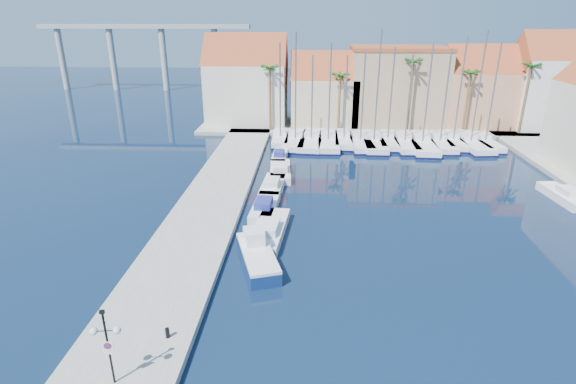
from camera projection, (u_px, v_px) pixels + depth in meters
name	position (u px, v px, depth m)	size (l,w,h in m)	color
ground	(307.00, 302.00, 27.46)	(260.00, 260.00, 0.00)	black
quay_west	(209.00, 207.00, 40.35)	(6.00, 77.00, 0.50)	gray
shore_north	(374.00, 124.00, 71.46)	(54.00, 16.00, 0.50)	gray
lamp_post	(106.00, 336.00, 19.80)	(1.35, 0.49, 4.01)	black
bollard	(167.00, 333.00, 23.56)	(0.22, 0.22, 0.56)	black
fishing_boat	(257.00, 255.00, 31.37)	(3.79, 6.48, 2.15)	navy
motorboat_west_0	(269.00, 230.00, 35.44)	(2.95, 7.46, 1.40)	white
motorboat_west_1	(265.00, 207.00, 39.76)	(2.34, 6.27, 1.40)	white
motorboat_west_2	(273.00, 186.00, 44.62)	(2.33, 6.34, 1.40)	white
motorboat_west_3	(280.00, 171.00, 48.92)	(2.64, 6.88, 1.40)	white
motorboat_west_4	(280.00, 157.00, 53.80)	(1.73, 5.23, 1.40)	white
motorboat_east_1	(564.00, 195.00, 42.29)	(2.48, 6.20, 1.40)	white
sailboat_0	(281.00, 138.00, 61.65)	(2.41, 8.24, 13.15)	white
sailboat_1	(296.00, 140.00, 60.67)	(3.09, 10.21, 14.46)	white
sailboat_2	(312.00, 140.00, 60.74)	(3.85, 11.29, 11.68)	white
sailboat_3	(328.00, 141.00, 60.28)	(2.77, 10.41, 13.17)	white
sailboat_4	(344.00, 139.00, 61.12)	(2.78, 9.06, 11.65)	white
sailboat_5	(359.00, 141.00, 60.32)	(3.34, 10.39, 12.39)	white
sailboat_6	(373.00, 141.00, 60.02)	(2.88, 10.70, 14.77)	white
sailboat_7	(387.00, 140.00, 60.68)	(2.76, 9.19, 12.67)	white
sailboat_8	(404.00, 142.00, 59.78)	(2.86, 10.11, 11.82)	white
sailboat_9	(421.00, 143.00, 59.44)	(3.71, 11.72, 13.13)	white
sailboat_10	(439.00, 142.00, 59.77)	(2.70, 9.78, 12.59)	white
sailboat_11	(452.00, 140.00, 60.49)	(3.03, 9.13, 13.92)	white
sailboat_12	(469.00, 142.00, 59.84)	(3.76, 11.08, 14.65)	white
sailboat_13	(484.00, 142.00, 59.74)	(2.90, 8.89, 13.29)	white
building_0	(247.00, 83.00, 69.22)	(12.30, 9.00, 13.50)	beige
building_1	(325.00, 92.00, 69.08)	(10.30, 8.00, 11.00)	beige
building_2	(396.00, 85.00, 69.11)	(14.20, 10.20, 11.50)	tan
building_3	(477.00, 90.00, 67.74)	(10.30, 8.00, 12.00)	tan
building_4	(543.00, 84.00, 65.96)	(8.30, 8.00, 14.00)	silver
palm_0	(270.00, 70.00, 63.44)	(2.60, 2.60, 10.15)	brown
palm_1	(340.00, 78.00, 63.29)	(2.60, 2.60, 9.15)	brown
palm_2	(413.00, 64.00, 62.11)	(2.60, 2.60, 11.15)	brown
palm_3	(471.00, 75.00, 62.23)	(2.60, 2.60, 9.65)	brown
palm_4	(531.00, 68.00, 61.49)	(2.60, 2.60, 10.65)	brown
viaduct	(141.00, 44.00, 101.80)	(48.00, 2.20, 14.45)	#9E9E99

